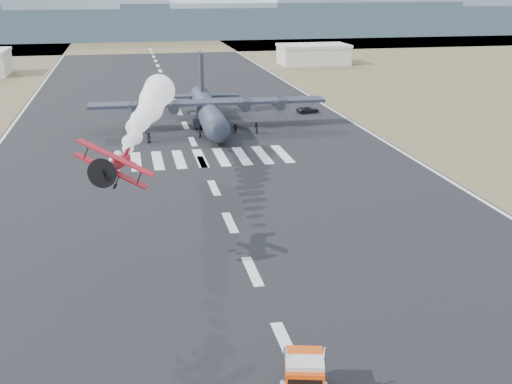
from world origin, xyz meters
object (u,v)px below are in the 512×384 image
object	(u,v)px
crew_d	(203,126)
crew_a	(146,128)
crew_g	(227,127)
support_vehicle	(308,110)
crew_f	(235,128)
crew_h	(199,132)
aerobatic_biplane	(114,166)
crew_b	(256,128)
crew_c	(217,128)
crew_e	(149,137)
hangar_right	(313,54)
transport_aircraft	(208,109)
semi_truck	(304,384)

from	to	relation	value
crew_d	crew_a	bearing A→B (deg)	-126.85
crew_d	crew_g	xyz separation A→B (m)	(3.89, -1.30, -0.11)
support_vehicle	crew_f	size ratio (longest dim) A/B	2.70
crew_g	crew_h	distance (m)	6.18
aerobatic_biplane	crew_b	bearing A→B (deg)	75.48
crew_c	crew_e	world-z (taller)	crew_c
hangar_right	support_vehicle	world-z (taller)	hangar_right
transport_aircraft	crew_c	size ratio (longest dim) A/B	21.56
transport_aircraft	crew_g	size ratio (longest dim) A/B	25.27
hangar_right	crew_b	bearing A→B (deg)	-112.09
semi_truck	crew_b	bearing A→B (deg)	94.97
crew_b	crew_e	bearing A→B (deg)	-88.47
hangar_right	crew_c	xyz separation A→B (m)	(-41.43, -85.26, -2.09)
transport_aircraft	hangar_right	bearing A→B (deg)	63.65
crew_f	crew_g	distance (m)	1.78
semi_truck	transport_aircraft	world-z (taller)	transport_aircraft
support_vehicle	crew_a	distance (m)	32.98
aerobatic_biplane	crew_a	distance (m)	53.97
crew_d	crew_g	world-z (taller)	crew_d
crew_b	crew_d	size ratio (longest dim) A/B	1.05
crew_c	crew_f	world-z (taller)	crew_c
crew_a	crew_h	bearing A→B (deg)	26.09
transport_aircraft	crew_a	distance (m)	11.59
hangar_right	crew_d	size ratio (longest dim) A/B	11.47
transport_aircraft	crew_h	bearing A→B (deg)	-105.25
hangar_right	crew_e	size ratio (longest dim) A/B	11.46
crew_a	crew_b	bearing A→B (deg)	42.78
support_vehicle	crew_a	bearing A→B (deg)	100.98
hangar_right	crew_e	world-z (taller)	hangar_right
transport_aircraft	crew_h	distance (m)	8.94
crew_e	crew_h	distance (m)	8.28
semi_truck	crew_g	bearing A→B (deg)	98.66
crew_f	crew_h	xyz separation A→B (m)	(-6.27, -2.01, 0.06)
transport_aircraft	crew_a	bearing A→B (deg)	-159.06
semi_truck	crew_c	bearing A→B (deg)	100.07
transport_aircraft	crew_c	bearing A→B (deg)	-81.31
aerobatic_biplane	crew_f	distance (m)	54.61
hangar_right	crew_d	bearing A→B (deg)	-117.68
aerobatic_biplane	hangar_right	bearing A→B (deg)	76.68
semi_truck	support_vehicle	xyz separation A→B (m)	(24.63, 85.40, -0.97)
transport_aircraft	support_vehicle	xyz separation A→B (m)	(20.16, 7.70, -2.36)
semi_truck	crew_a	size ratio (longest dim) A/B	3.99
hangar_right	crew_h	bearing A→B (deg)	-117.06
aerobatic_biplane	crew_c	xyz separation A→B (m)	(15.71, 50.80, -8.69)
crew_d	crew_e	bearing A→B (deg)	-92.56
support_vehicle	crew_h	size ratio (longest dim) A/B	2.50
aerobatic_biplane	crew_b	xyz separation A→B (m)	(21.92, 49.25, -8.67)
crew_e	support_vehicle	bearing A→B (deg)	170.61
crew_h	crew_c	bearing A→B (deg)	146.22
crew_e	crew_f	bearing A→B (deg)	155.59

